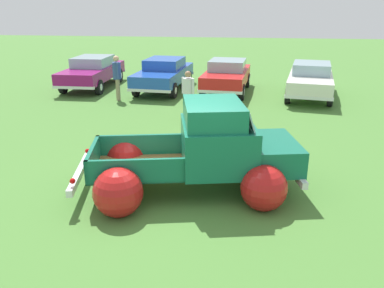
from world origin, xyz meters
The scene contains 8 objects.
ground_plane centered at (0.00, 0.00, 0.00)m, with size 80.00×80.00×0.00m, color #477A33.
vintage_pickup_truck centered at (0.38, 0.08, 0.76)m, with size 4.91×3.48×1.96m.
show_car_0 centered at (-6.03, 10.18, 0.78)m, with size 1.91×4.68×1.43m.
show_car_1 centered at (-2.53, 9.99, 0.78)m, with size 2.18×4.74×1.43m.
show_car_2 centered at (0.35, 9.91, 0.78)m, with size 2.16×4.34×1.43m.
show_car_3 centered at (3.92, 9.47, 0.78)m, with size 2.49×4.78×1.43m.
spectator_0 centered at (-4.02, 7.76, 1.05)m, with size 0.46×0.51×1.82m.
spectator_1 centered at (-0.77, 5.56, 0.93)m, with size 0.50×0.47×1.63m.
Camera 1 is at (1.13, -7.49, 3.79)m, focal length 36.32 mm.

